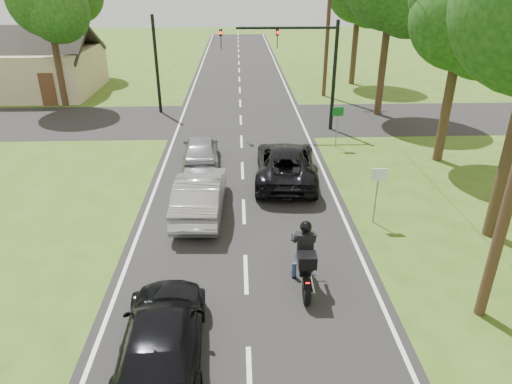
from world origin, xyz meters
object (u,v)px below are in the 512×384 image
silver_sedan (200,194)px  sign_white (378,182)px  silver_suv (201,150)px  traffic_signal (302,56)px  motorcycle_rider (305,262)px  dark_suv (286,163)px  sign_green (338,117)px  dark_car_behind (162,336)px  utility_pole_far (328,23)px

silver_sedan → sign_white: 6.44m
silver_suv → traffic_signal: size_ratio=0.64×
motorcycle_rider → dark_suv: bearing=90.3°
sign_white → sign_green: 8.00m
silver_sedan → sign_green: sign_green is taller
motorcycle_rider → silver_suv: 10.20m
dark_car_behind → sign_white: (6.68, 6.24, 0.91)m
motorcycle_rider → silver_suv: motorcycle_rider is taller
motorcycle_rider → sign_green: sign_green is taller
dark_car_behind → sign_white: 9.19m
motorcycle_rider → silver_sedan: 5.66m
silver_sedan → traffic_signal: traffic_signal is taller
dark_suv → silver_sedan: (-3.48, -2.93, 0.02)m
motorcycle_rider → traffic_signal: (1.68, 14.62, 3.31)m
silver_suv → traffic_signal: (5.28, 5.08, 3.43)m
motorcycle_rider → silver_sedan: (-3.27, 4.62, -0.03)m
dark_suv → traffic_signal: 7.97m
dark_car_behind → traffic_signal: (5.32, 17.26, 3.45)m
silver_sedan → sign_white: size_ratio=2.24×
silver_suv → sign_white: size_ratio=1.92×
silver_sedan → utility_pole_far: (7.81, 18.01, 4.29)m
motorcycle_rider → sign_white: 4.78m
dark_suv → dark_car_behind: size_ratio=1.18×
utility_pole_far → motorcycle_rider: bearing=-101.3°
sign_green → silver_sedan: bearing=-133.0°
dark_car_behind → sign_green: size_ratio=2.18×
motorcycle_rider → dark_suv: (0.21, 7.55, -0.06)m
silver_sedan → utility_pole_far: utility_pole_far is taller
traffic_signal → sign_green: bearing=-62.6°
traffic_signal → sign_green: size_ratio=3.00×
traffic_signal → utility_pole_far: size_ratio=0.64×
silver_suv → utility_pole_far: (8.14, 13.09, 4.38)m
traffic_signal → dark_suv: bearing=-101.7°
dark_car_behind → motorcycle_rider: bearing=-146.1°
motorcycle_rider → utility_pole_far: bearing=80.6°
silver_sedan → dark_car_behind: (-0.37, -7.26, -0.11)m
motorcycle_rider → utility_pole_far: 23.47m
dark_car_behind → traffic_signal: bearing=-109.2°
silver_sedan → utility_pole_far: bearing=-111.1°
motorcycle_rider → traffic_signal: size_ratio=0.38×
motorcycle_rider → sign_white: sign_white is taller
sign_green → silver_suv: bearing=-163.2°
utility_pole_far → sign_green: (-1.30, -11.02, -3.49)m
utility_pole_far → sign_white: 19.39m
dark_suv → sign_green: sign_green is taller
silver_suv → traffic_signal: 8.09m
silver_suv → sign_white: (6.64, -5.93, 0.89)m
dark_car_behind → silver_sedan: bearing=-95.0°
utility_pole_far → sign_white: utility_pole_far is taller
dark_car_behind → traffic_signal: traffic_signal is taller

